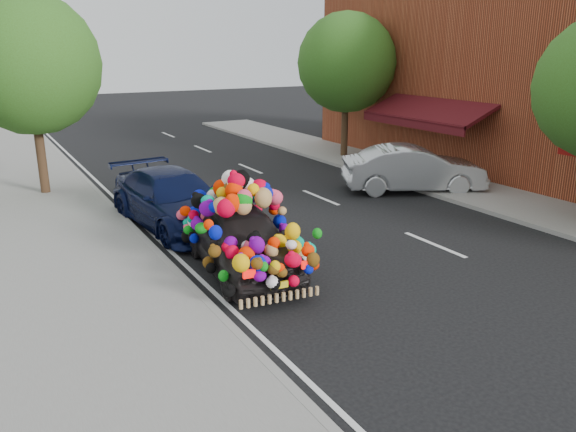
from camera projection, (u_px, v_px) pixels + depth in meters
name	position (u px, v px, depth m)	size (l,w,h in m)	color
ground	(305.00, 274.00, 11.63)	(100.00, 100.00, 0.00)	black
sidewalk	(90.00, 319.00, 9.57)	(4.00, 60.00, 0.12)	gray
kerb	(198.00, 294.00, 10.50)	(0.15, 60.00, 0.13)	gray
footpath_far	(475.00, 191.00, 17.99)	(3.00, 40.00, 0.12)	gray
lane_markings	(434.00, 244.00, 13.33)	(6.00, 50.00, 0.01)	silver
tree_near_sidewalk	(29.00, 64.00, 16.57)	(4.20, 4.20, 6.13)	#332114
tree_far_b	(346.00, 63.00, 22.61)	(4.00, 4.00, 5.90)	#332114
plush_art_car	(241.00, 223.00, 11.53)	(2.44, 4.42, 2.02)	black
navy_sedan	(173.00, 199.00, 14.56)	(2.00, 4.93, 1.43)	#080F33
silver_hatchback	(413.00, 169.00, 18.06)	(1.57, 4.49, 1.48)	#B1B4B8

